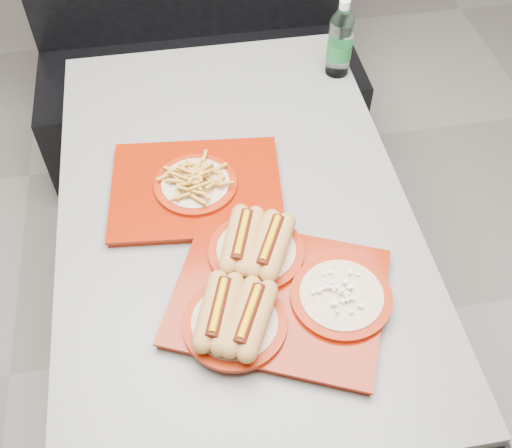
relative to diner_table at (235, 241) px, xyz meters
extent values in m
plane|color=gray|center=(0.00, 0.00, -0.58)|extent=(6.00, 6.00, 0.00)
cylinder|color=black|center=(0.00, 0.00, -0.56)|extent=(0.52, 0.52, 0.05)
cylinder|color=black|center=(0.00, 0.00, -0.20)|extent=(0.11, 0.11, 0.66)
cube|color=black|center=(0.00, 0.00, 0.12)|extent=(0.92, 1.42, 0.01)
cube|color=gray|center=(0.00, 0.00, 0.15)|extent=(0.90, 1.40, 0.04)
cube|color=black|center=(0.00, 1.02, -0.36)|extent=(1.30, 0.55, 0.45)
cube|color=maroon|center=(0.06, -0.31, 0.17)|extent=(0.56, 0.51, 0.02)
cube|color=maroon|center=(0.06, -0.31, 0.19)|extent=(0.58, 0.52, 0.01)
cylinder|color=#921C04|center=(-0.05, -0.37, 0.20)|extent=(0.23, 0.23, 0.01)
cylinder|color=beige|center=(-0.05, -0.37, 0.20)|extent=(0.19, 0.19, 0.01)
cylinder|color=#921C04|center=(0.03, -0.19, 0.20)|extent=(0.23, 0.23, 0.01)
cylinder|color=beige|center=(0.03, -0.19, 0.20)|extent=(0.19, 0.19, 0.01)
cylinder|color=#921C04|center=(0.19, -0.34, 0.20)|extent=(0.23, 0.23, 0.01)
cylinder|color=beige|center=(0.19, -0.34, 0.20)|extent=(0.19, 0.19, 0.01)
cube|color=maroon|center=(-0.09, 0.05, 0.17)|extent=(0.46, 0.38, 0.02)
cube|color=maroon|center=(-0.09, 0.05, 0.19)|extent=(0.47, 0.39, 0.01)
cylinder|color=#921C04|center=(-0.09, 0.05, 0.20)|extent=(0.22, 0.22, 0.01)
cylinder|color=beige|center=(-0.09, 0.05, 0.20)|extent=(0.18, 0.18, 0.00)
cylinder|color=silver|center=(0.40, 0.49, 0.26)|extent=(0.07, 0.07, 0.18)
cylinder|color=#1A692D|center=(0.40, 0.49, 0.25)|extent=(0.08, 0.08, 0.05)
cone|color=silver|center=(0.40, 0.49, 0.37)|extent=(0.07, 0.07, 0.04)
cylinder|color=silver|center=(0.40, 0.49, 0.40)|extent=(0.03, 0.03, 0.02)
camera|label=1|loc=(-0.11, -1.02, 1.34)|focal=42.00mm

